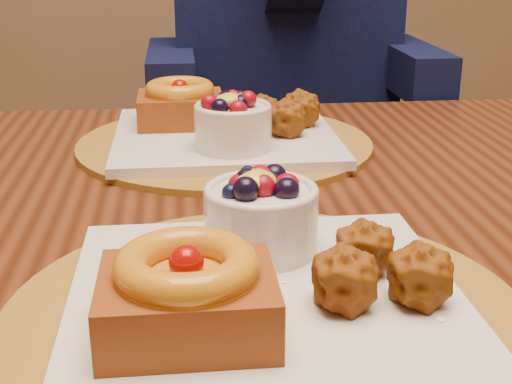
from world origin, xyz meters
TOP-DOWN VIEW (x-y plane):
  - dining_table at (-0.09, 0.04)m, footprint 1.60×0.90m
  - place_setting_near at (-0.09, -0.18)m, footprint 0.38×0.38m
  - place_setting_far at (-0.09, 0.25)m, footprint 0.38×0.38m
  - chair_far at (0.08, 0.83)m, footprint 0.44×0.44m

SIDE VIEW (x-z plane):
  - chair_far at x=0.08m, z-range 0.04..0.84m
  - dining_table at x=-0.09m, z-range 0.30..1.06m
  - place_setting_far at x=-0.09m, z-range 0.74..0.82m
  - place_setting_near at x=-0.09m, z-range 0.74..0.82m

